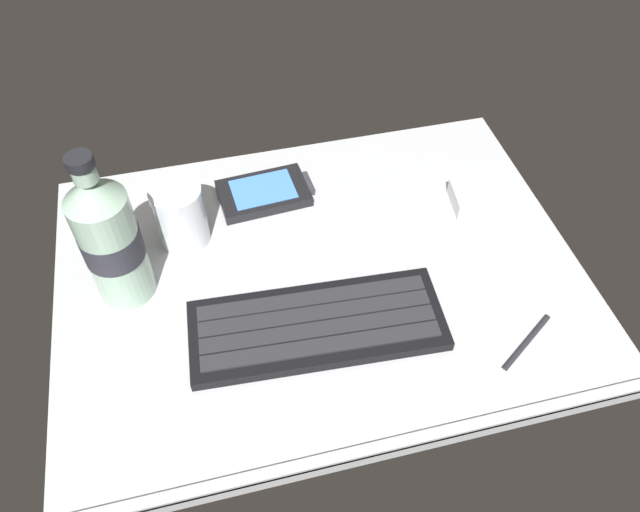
# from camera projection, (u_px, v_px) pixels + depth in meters

# --- Properties ---
(ground_plane) EXTENTS (0.64, 0.48, 0.03)m
(ground_plane) POSITION_uv_depth(u_px,v_px,m) (320.00, 278.00, 0.77)
(ground_plane) COLOR #B7BABC
(keyboard) EXTENTS (0.30, 0.13, 0.02)m
(keyboard) POSITION_uv_depth(u_px,v_px,m) (317.00, 325.00, 0.70)
(keyboard) COLOR black
(keyboard) RESTS_ON ground_plane
(handheld_device) EXTENTS (0.13, 0.08, 0.02)m
(handheld_device) POSITION_uv_depth(u_px,v_px,m) (265.00, 193.00, 0.84)
(handheld_device) COLOR black
(handheld_device) RESTS_ON ground_plane
(juice_cup) EXTENTS (0.06, 0.06, 0.09)m
(juice_cup) POSITION_uv_depth(u_px,v_px,m) (181.00, 217.00, 0.77)
(juice_cup) COLOR silver
(juice_cup) RESTS_ON ground_plane
(water_bottle) EXTENTS (0.07, 0.07, 0.21)m
(water_bottle) POSITION_uv_depth(u_px,v_px,m) (110.00, 239.00, 0.67)
(water_bottle) COLOR #9EC1A8
(water_bottle) RESTS_ON ground_plane
(charger_block) EXTENTS (0.08, 0.06, 0.02)m
(charger_block) POSITION_uv_depth(u_px,v_px,m) (478.00, 197.00, 0.83)
(charger_block) COLOR silver
(charger_block) RESTS_ON ground_plane
(stylus_pen) EXTENTS (0.08, 0.06, 0.01)m
(stylus_pen) POSITION_uv_depth(u_px,v_px,m) (527.00, 341.00, 0.69)
(stylus_pen) COLOR #26262B
(stylus_pen) RESTS_ON ground_plane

